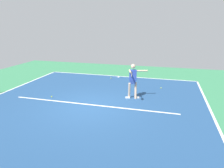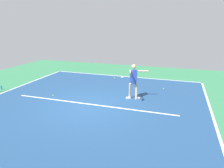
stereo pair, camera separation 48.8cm
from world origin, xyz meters
name	(u,v)px [view 2 (the right image)]	position (x,y,z in m)	size (l,w,h in m)	color
ground_plane	(89,106)	(0.00, 0.00, 0.00)	(19.98, 19.98, 0.00)	#388456
court_surface	(89,106)	(0.00, 0.00, 0.00)	(10.57, 11.67, 0.00)	navy
court_line_baseline_near	(123,76)	(0.00, -5.79, 0.00)	(10.57, 0.10, 0.01)	white
court_line_sideline_left	(215,122)	(-5.24, 0.00, 0.00)	(0.10, 11.67, 0.01)	white
court_line_sideline_right	(0,94)	(5.24, 0.00, 0.00)	(0.10, 11.67, 0.01)	white
court_line_service	(91,104)	(0.00, -0.16, 0.00)	(7.93, 0.10, 0.01)	white
court_line_centre_mark	(122,77)	(0.00, -5.59, 0.00)	(0.10, 0.30, 0.01)	white
tennis_player	(134,79)	(-1.71, -1.51, 1.01)	(1.04, 1.29, 1.76)	beige
tennis_ball_centre_court	(164,89)	(-3.03, -3.60, 0.03)	(0.07, 0.07, 0.07)	#C6E53D
tennis_ball_near_service_line	(53,96)	(2.31, -0.59, 0.03)	(0.07, 0.07, 0.07)	yellow
tennis_ball_near_player	(114,78)	(0.39, -5.02, 0.03)	(0.07, 0.07, 0.07)	yellow
water_bottle	(1,88)	(5.79, -0.65, 0.11)	(0.07, 0.07, 0.22)	blue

